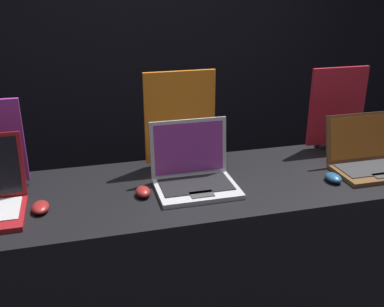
% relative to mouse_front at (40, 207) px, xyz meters
% --- Properties ---
extents(wall_back, '(8.00, 0.05, 2.80)m').
position_rel_mouse_front_xyz_m(wall_back, '(0.63, 1.61, 0.52)').
color(wall_back, black).
rests_on(wall_back, ground_plane).
extents(display_counter, '(2.14, 0.67, 0.86)m').
position_rel_mouse_front_xyz_m(display_counter, '(0.63, 0.08, -0.45)').
color(display_counter, black).
rests_on(display_counter, ground_plane).
extents(mouse_front, '(0.07, 0.10, 0.03)m').
position_rel_mouse_front_xyz_m(mouse_front, '(0.00, 0.00, 0.00)').
color(mouse_front, maroon).
rests_on(mouse_front, display_counter).
extents(laptop_middle, '(0.35, 0.29, 0.28)m').
position_rel_mouse_front_xyz_m(laptop_middle, '(0.65, 0.07, 0.05)').
color(laptop_middle, '#B7B7BC').
rests_on(laptop_middle, display_counter).
extents(mouse_middle, '(0.06, 0.09, 0.04)m').
position_rel_mouse_front_xyz_m(mouse_middle, '(0.41, 0.03, 0.00)').
color(mouse_middle, maroon).
rests_on(mouse_middle, display_counter).
extents(promo_stand_middle, '(0.34, 0.07, 0.46)m').
position_rel_mouse_front_xyz_m(promo_stand_middle, '(0.65, 0.32, 0.20)').
color(promo_stand_middle, black).
rests_on(promo_stand_middle, display_counter).
extents(laptop_back, '(0.36, 0.29, 0.25)m').
position_rel_mouse_front_xyz_m(laptop_back, '(1.50, 0.03, 0.04)').
color(laptop_back, brown).
rests_on(laptop_back, display_counter).
extents(mouse_back, '(0.07, 0.10, 0.04)m').
position_rel_mouse_front_xyz_m(mouse_back, '(1.27, -0.05, 0.00)').
color(mouse_back, navy).
rests_on(mouse_back, display_counter).
extents(promo_stand_back, '(0.32, 0.07, 0.43)m').
position_rel_mouse_front_xyz_m(promo_stand_back, '(1.50, 0.34, 0.19)').
color(promo_stand_back, black).
rests_on(promo_stand_back, display_counter).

